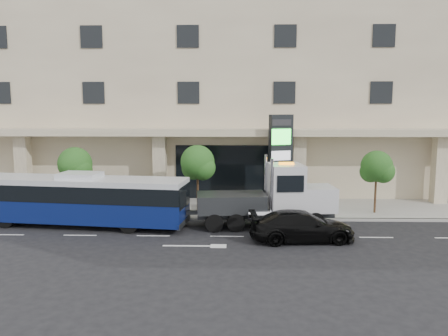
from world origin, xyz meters
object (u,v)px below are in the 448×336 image
object	(u,v)px
city_bus	(81,199)
black_sedan	(302,226)
tow_truck	(272,198)
signage_pylon	(280,161)

from	to	relation	value
city_bus	black_sedan	bearing A→B (deg)	-4.68
tow_truck	signage_pylon	bearing A→B (deg)	73.21
black_sedan	city_bus	bearing A→B (deg)	73.26
black_sedan	signage_pylon	distance (m)	7.71
black_sedan	signage_pylon	world-z (taller)	signage_pylon
tow_truck	signage_pylon	size ratio (longest dim) A/B	1.44
city_bus	black_sedan	xyz separation A→B (m)	(12.49, -2.63, -0.82)
city_bus	signage_pylon	bearing A→B (deg)	28.17
tow_truck	black_sedan	size ratio (longest dim) A/B	1.68
signage_pylon	black_sedan	bearing A→B (deg)	-105.21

